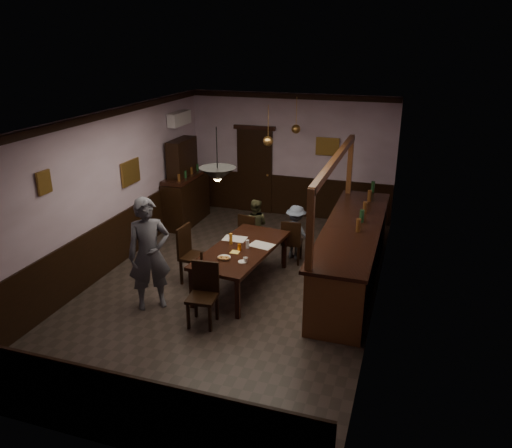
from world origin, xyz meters
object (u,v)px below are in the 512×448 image
at_px(pendant_brass_far, 296,129).
at_px(soda_can, 239,247).
at_px(dining_table, 242,251).
at_px(pendant_iron, 218,175).
at_px(pendant_brass_mid, 268,141).
at_px(chair_far_right, 292,240).
at_px(bar_counter, 352,252).
at_px(chair_far_left, 249,233).
at_px(person_standing, 149,254).
at_px(chair_near, 204,291).
at_px(coffee_cup, 246,260).
at_px(person_seated_left, 255,225).
at_px(person_seated_right, 296,232).
at_px(chair_side, 190,252).
at_px(sideboard, 185,190).

bearing_deg(pendant_brass_far, soda_can, -92.40).
bearing_deg(dining_table, pendant_iron, -96.31).
xyz_separation_m(soda_can, pendant_brass_mid, (-0.06, 1.88, 1.49)).
distance_m(chair_far_right, bar_counter, 1.32).
height_order(pendant_iron, pendant_brass_mid, same).
bearing_deg(dining_table, chair_far_left, 103.36).
bearing_deg(chair_far_left, person_standing, 81.66).
height_order(chair_far_left, soda_can, chair_far_left).
height_order(person_standing, pendant_iron, pendant_iron).
distance_m(chair_near, bar_counter, 2.88).
height_order(dining_table, coffee_cup, coffee_cup).
bearing_deg(person_standing, pendant_brass_far, 35.57).
distance_m(dining_table, chair_far_right, 1.37).
height_order(person_seated_left, person_seated_right, person_seated_left).
relative_size(chair_near, person_seated_right, 0.90).
relative_size(dining_table, chair_far_left, 2.57).
bearing_deg(chair_near, person_standing, 165.04).
xyz_separation_m(person_standing, coffee_cup, (1.44, 0.58, -0.15)).
height_order(chair_far_left, chair_side, chair_side).
xyz_separation_m(dining_table, pendant_brass_mid, (-0.06, 1.76, 1.61)).
bearing_deg(person_standing, coffee_cup, -15.58).
relative_size(chair_far_right, person_seated_right, 0.81).
xyz_separation_m(person_seated_left, pendant_brass_mid, (0.22, 0.17, 1.74)).
bearing_deg(pendant_iron, pendant_brass_far, 86.76).
relative_size(chair_near, person_standing, 0.53).
xyz_separation_m(bar_counter, pendant_brass_far, (-1.69, 2.47, 1.71)).
height_order(sideboard, pendant_brass_far, pendant_brass_far).
distance_m(person_standing, coffee_cup, 1.56).
xyz_separation_m(person_standing, person_seated_right, (1.80, 2.62, -0.39)).
bearing_deg(dining_table, chair_side, -174.06).
bearing_deg(soda_can, chair_far_right, 65.77).
relative_size(chair_side, person_seated_right, 0.96).
relative_size(dining_table, coffee_cup, 28.71).
xyz_separation_m(dining_table, person_seated_left, (-0.28, 1.59, -0.12)).
height_order(chair_far_left, coffee_cup, chair_far_left).
bearing_deg(person_standing, bar_counter, -5.45).
height_order(coffee_cup, pendant_iron, pendant_iron).
bearing_deg(person_seated_right, sideboard, -1.43).
bearing_deg(pendant_brass_far, coffee_cup, -88.16).
xyz_separation_m(chair_far_left, chair_near, (0.15, -2.63, 0.06)).
bearing_deg(person_seated_right, dining_table, 87.52).
xyz_separation_m(person_standing, soda_can, (1.18, 1.01, -0.14)).
distance_m(chair_far_left, soda_can, 1.51).
relative_size(chair_near, pendant_brass_mid, 1.23).
height_order(chair_side, pendant_brass_mid, pendant_brass_mid).
distance_m(sideboard, pendant_iron, 4.40).
xyz_separation_m(dining_table, chair_near, (-0.16, -1.31, -0.14)).
relative_size(chair_far_right, chair_near, 0.90).
relative_size(chair_side, person_seated_left, 0.95).
xyz_separation_m(person_seated_right, bar_counter, (1.21, -0.73, 0.04)).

